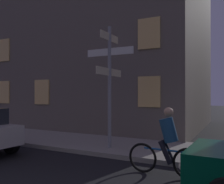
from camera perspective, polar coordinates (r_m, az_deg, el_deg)
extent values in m
cube|color=gray|center=(8.86, 4.12, -12.47)|extent=(40.00, 2.92, 0.14)
cylinder|color=gray|center=(8.18, -0.57, 1.15)|extent=(0.12, 0.12, 4.01)
cube|color=beige|center=(8.39, -0.56, 12.53)|extent=(0.03, 1.21, 0.24)
cube|color=white|center=(8.29, -0.56, 9.25)|extent=(1.70, 0.03, 0.24)
cube|color=beige|center=(8.21, -0.56, 4.62)|extent=(0.03, 1.72, 0.24)
sphere|color=#F9EFCC|center=(4.78, 16.04, -16.13)|extent=(0.16, 0.16, 0.16)
sphere|color=#F9EFCC|center=(5.86, 18.70, -13.14)|extent=(0.16, 0.16, 0.16)
cylinder|color=black|center=(8.80, -22.22, -10.87)|extent=(0.66, 0.27, 0.64)
torus|color=black|center=(6.31, 7.05, -14.78)|extent=(0.72, 0.09, 0.72)
torus|color=black|center=(5.98, 17.20, -15.57)|extent=(0.72, 0.09, 0.72)
cylinder|color=#1959A5|center=(6.06, 11.98, -12.94)|extent=(1.00, 0.08, 0.04)
cylinder|color=navy|center=(5.95, 12.91, -8.53)|extent=(0.46, 0.34, 0.61)
sphere|color=tan|center=(5.90, 12.90, -4.54)|extent=(0.22, 0.22, 0.22)
cylinder|color=black|center=(5.97, 12.18, -13.43)|extent=(0.35, 0.13, 0.55)
cylinder|color=black|center=(6.14, 12.70, -13.07)|extent=(0.35, 0.13, 0.55)
cube|color=#F2C672|center=(14.61, -23.74, -0.04)|extent=(0.90, 0.06, 1.20)
cube|color=#F2C672|center=(12.59, -15.86, -0.01)|extent=(0.90, 0.06, 1.20)
cube|color=#F2C672|center=(9.71, 8.52, 0.07)|extent=(0.90, 0.06, 1.20)
cube|color=#F2C672|center=(14.79, -23.72, 8.79)|extent=(0.90, 0.06, 1.20)
cube|color=#F2C672|center=(9.98, 8.50, 13.21)|extent=(0.90, 0.06, 1.20)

